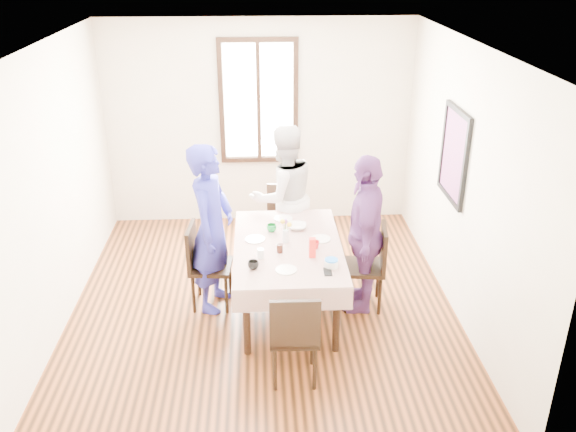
# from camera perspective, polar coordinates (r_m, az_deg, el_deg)

# --- Properties ---
(ground) EXTENTS (4.50, 4.50, 0.00)m
(ground) POSITION_cam_1_polar(r_m,az_deg,el_deg) (6.50, -2.35, -8.41)
(ground) COLOR black
(ground) RESTS_ON ground
(back_wall) EXTENTS (4.00, 0.00, 4.00)m
(back_wall) POSITION_cam_1_polar(r_m,az_deg,el_deg) (8.01, -2.75, 8.69)
(back_wall) COLOR beige
(back_wall) RESTS_ON ground
(right_wall) EXTENTS (0.00, 4.50, 4.50)m
(right_wall) POSITION_cam_1_polar(r_m,az_deg,el_deg) (6.21, 16.22, 2.95)
(right_wall) COLOR beige
(right_wall) RESTS_ON ground
(window_frame) EXTENTS (1.02, 0.06, 1.62)m
(window_frame) POSITION_cam_1_polar(r_m,az_deg,el_deg) (7.91, -2.80, 10.74)
(window_frame) COLOR black
(window_frame) RESTS_ON back_wall
(window_pane) EXTENTS (0.90, 0.02, 1.50)m
(window_pane) POSITION_cam_1_polar(r_m,az_deg,el_deg) (7.92, -2.80, 10.76)
(window_pane) COLOR white
(window_pane) RESTS_ON back_wall
(art_poster) EXTENTS (0.04, 0.76, 0.96)m
(art_poster) POSITION_cam_1_polar(r_m,az_deg,el_deg) (6.41, 15.44, 5.60)
(art_poster) COLOR red
(art_poster) RESTS_ON right_wall
(dining_table) EXTENTS (0.95, 1.57, 0.75)m
(dining_table) POSITION_cam_1_polar(r_m,az_deg,el_deg) (6.24, -0.02, -5.88)
(dining_table) COLOR black
(dining_table) RESTS_ON ground
(tablecloth) EXTENTS (1.07, 1.69, 0.01)m
(tablecloth) POSITION_cam_1_polar(r_m,az_deg,el_deg) (6.06, -0.02, -2.77)
(tablecloth) COLOR #5B160C
(tablecloth) RESTS_ON dining_table
(chair_left) EXTENTS (0.45, 0.45, 0.91)m
(chair_left) POSITION_cam_1_polar(r_m,az_deg,el_deg) (6.34, -7.28, -4.72)
(chair_left) COLOR black
(chair_left) RESTS_ON ground
(chair_right) EXTENTS (0.47, 0.47, 0.91)m
(chair_right) POSITION_cam_1_polar(r_m,az_deg,el_deg) (6.33, 7.16, -4.79)
(chair_right) COLOR black
(chair_right) RESTS_ON ground
(chair_far) EXTENTS (0.47, 0.47, 0.91)m
(chair_far) POSITION_cam_1_polar(r_m,az_deg,el_deg) (7.16, -0.47, -0.94)
(chair_far) COLOR black
(chair_far) RESTS_ON ground
(chair_near) EXTENTS (0.43, 0.43, 0.91)m
(chair_near) POSITION_cam_1_polar(r_m,az_deg,el_deg) (5.29, 0.59, -11.06)
(chair_near) COLOR black
(chair_near) RESTS_ON ground
(person_left) EXTENTS (0.58, 0.74, 1.78)m
(person_left) POSITION_cam_1_polar(r_m,az_deg,el_deg) (6.14, -7.30, -1.18)
(person_left) COLOR #2A2A97
(person_left) RESTS_ON ground
(person_far) EXTENTS (1.02, 0.93, 1.70)m
(person_far) POSITION_cam_1_polar(r_m,az_deg,el_deg) (6.98, -0.47, 1.92)
(person_far) COLOR silver
(person_far) RESTS_ON ground
(person_right) EXTENTS (0.58, 1.04, 1.68)m
(person_right) POSITION_cam_1_polar(r_m,az_deg,el_deg) (6.15, 7.15, -1.67)
(person_right) COLOR #633373
(person_right) RESTS_ON ground
(mug_black) EXTENTS (0.13, 0.13, 0.08)m
(mug_black) POSITION_cam_1_polar(r_m,az_deg,el_deg) (5.61, -3.30, -4.65)
(mug_black) COLOR black
(mug_black) RESTS_ON tablecloth
(mug_flag) EXTENTS (0.11, 0.11, 0.08)m
(mug_flag) POSITION_cam_1_polar(r_m,az_deg,el_deg) (5.97, 2.59, -2.73)
(mug_flag) COLOR red
(mug_flag) RESTS_ON tablecloth
(mug_green) EXTENTS (0.14, 0.14, 0.08)m
(mug_green) POSITION_cam_1_polar(r_m,az_deg,el_deg) (6.30, -1.56, -1.15)
(mug_green) COLOR #0C7226
(mug_green) RESTS_ON tablecloth
(serving_bowl) EXTENTS (0.23, 0.23, 0.05)m
(serving_bowl) POSITION_cam_1_polar(r_m,az_deg,el_deg) (6.37, 0.85, -1.00)
(serving_bowl) COLOR white
(serving_bowl) RESTS_ON tablecloth
(juice_carton) EXTENTS (0.06, 0.06, 0.20)m
(juice_carton) POSITION_cam_1_polar(r_m,az_deg,el_deg) (5.79, 2.32, -3.01)
(juice_carton) COLOR red
(juice_carton) RESTS_ON tablecloth
(butter_tub) EXTENTS (0.13, 0.13, 0.07)m
(butter_tub) POSITION_cam_1_polar(r_m,az_deg,el_deg) (5.65, 4.11, -4.50)
(butter_tub) COLOR white
(butter_tub) RESTS_ON tablecloth
(jam_jar) EXTENTS (0.06, 0.06, 0.08)m
(jam_jar) POSITION_cam_1_polar(r_m,az_deg,el_deg) (5.89, -0.78, -3.07)
(jam_jar) COLOR black
(jam_jar) RESTS_ON tablecloth
(drinking_glass) EXTENTS (0.07, 0.07, 0.09)m
(drinking_glass) POSITION_cam_1_polar(r_m,az_deg,el_deg) (5.79, -2.60, -3.55)
(drinking_glass) COLOR silver
(drinking_glass) RESTS_ON tablecloth
(smartphone) EXTENTS (0.07, 0.15, 0.01)m
(smartphone) POSITION_cam_1_polar(r_m,az_deg,el_deg) (5.57, 3.77, -5.29)
(smartphone) COLOR black
(smartphone) RESTS_ON tablecloth
(flower_vase) EXTENTS (0.07, 0.07, 0.13)m
(flower_vase) POSITION_cam_1_polar(r_m,az_deg,el_deg) (6.08, -0.20, -1.89)
(flower_vase) COLOR silver
(flower_vase) RESTS_ON tablecloth
(plate_left) EXTENTS (0.20, 0.20, 0.01)m
(plate_left) POSITION_cam_1_polar(r_m,az_deg,el_deg) (6.15, -3.14, -2.21)
(plate_left) COLOR white
(plate_left) RESTS_ON tablecloth
(plate_right) EXTENTS (0.20, 0.20, 0.01)m
(plate_right) POSITION_cam_1_polar(r_m,az_deg,el_deg) (6.16, 3.12, -2.17)
(plate_right) COLOR white
(plate_right) RESTS_ON tablecloth
(plate_far) EXTENTS (0.20, 0.20, 0.01)m
(plate_far) POSITION_cam_1_polar(r_m,az_deg,el_deg) (6.60, -0.46, -0.25)
(plate_far) COLOR white
(plate_far) RESTS_ON tablecloth
(plate_near) EXTENTS (0.20, 0.20, 0.01)m
(plate_near) POSITION_cam_1_polar(r_m,az_deg,el_deg) (5.59, -0.18, -5.10)
(plate_near) COLOR white
(plate_near) RESTS_ON tablecloth
(butter_lid) EXTENTS (0.12, 0.12, 0.01)m
(butter_lid) POSITION_cam_1_polar(r_m,az_deg,el_deg) (5.63, 4.12, -4.15)
(butter_lid) COLOR blue
(butter_lid) RESTS_ON butter_tub
(flower_bunch) EXTENTS (0.09, 0.09, 0.10)m
(flower_bunch) POSITION_cam_1_polar(r_m,az_deg,el_deg) (6.03, -0.20, -0.91)
(flower_bunch) COLOR yellow
(flower_bunch) RESTS_ON flower_vase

